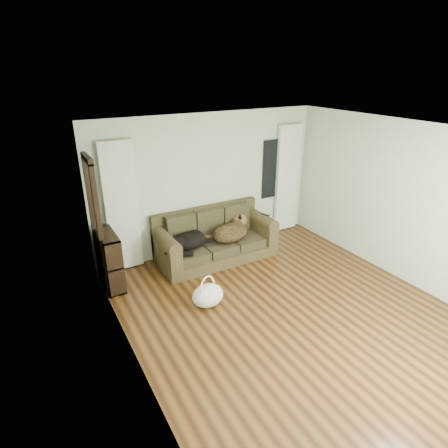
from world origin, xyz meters
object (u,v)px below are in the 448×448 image
tote_bag (208,296)px  bookshelf (109,258)px  sofa (216,236)px  dog_black_lab (186,242)px  dog_shepherd (231,232)px

tote_bag → bookshelf: 1.73m
sofa → dog_black_lab: 0.61m
dog_black_lab → dog_shepherd: 0.90m
dog_shepherd → bookshelf: size_ratio=0.84×
dog_shepherd → bookshelf: 2.24m
sofa → dog_shepherd: 0.30m
dog_shepherd → bookshelf: bearing=-13.4°
sofa → dog_black_lab: size_ratio=3.17×
sofa → dog_shepherd: sofa is taller
sofa → dog_black_lab: (-0.61, -0.03, 0.03)m
bookshelf → dog_black_lab: bearing=-0.6°
sofa → dog_black_lab: bearing=-177.4°
dog_shepherd → tote_bag: size_ratio=1.60×
tote_bag → bookshelf: (-1.12, 1.28, 0.34)m
dog_black_lab → bookshelf: (-1.34, 0.04, 0.02)m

